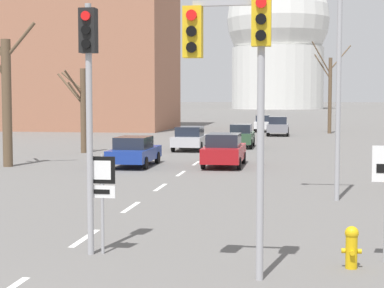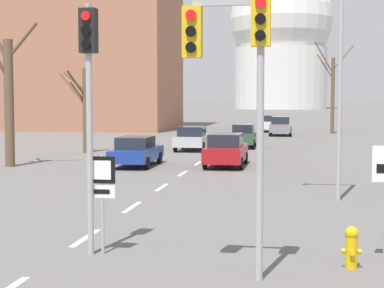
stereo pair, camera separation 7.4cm
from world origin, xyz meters
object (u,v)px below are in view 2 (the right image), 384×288
object	(u,v)px
sedan_far_left	(226,150)
sedan_distant_centre	(136,151)
route_sign_post	(102,187)
fire_hydrant	(351,246)
sedan_near_left	(244,136)
street_lamp_right	(329,57)
sedan_far_right	(281,126)
sedan_mid_centre	(266,123)
traffic_signal_near_right	(237,62)
sedan_near_right	(192,138)
traffic_signal_centre_tall	(89,82)

from	to	relation	value
sedan_far_left	sedan_distant_centre	size ratio (longest dim) A/B	1.02
sedan_distant_centre	route_sign_post	bearing A→B (deg)	-77.99
fire_hydrant	sedan_distant_centre	size ratio (longest dim) A/B	0.19
sedan_near_left	street_lamp_right	bearing A→B (deg)	-77.98
sedan_far_left	sedan_far_right	distance (m)	26.16
fire_hydrant	sedan_mid_centre	bearing A→B (deg)	94.79
traffic_signal_near_right	sedan_near_right	size ratio (longest dim) A/B	1.27
traffic_signal_centre_tall	street_lamp_right	size ratio (longest dim) A/B	0.70
sedan_mid_centre	sedan_far_right	distance (m)	6.37
sedan_near_right	sedan_far_left	bearing A→B (deg)	-70.68
sedan_mid_centre	sedan_far_left	size ratio (longest dim) A/B	0.91
sedan_near_right	sedan_far_right	xyz separation A→B (m)	(5.23, 16.83, 0.08)
sedan_near_right	sedan_mid_centre	distance (m)	23.27
sedan_near_left	sedan_far_right	bearing A→B (deg)	81.48
route_sign_post	sedan_near_left	xyz separation A→B (m)	(0.58, 30.20, -0.68)
sedan_far_left	sedan_distant_centre	distance (m)	4.50
route_sign_post	sedan_mid_centre	size ratio (longest dim) A/B	0.54
sedan_near_left	sedan_distant_centre	xyz separation A→B (m)	(-4.32, -12.59, -0.06)
fire_hydrant	sedan_near_left	xyz separation A→B (m)	(-4.78, 30.57, 0.35)
street_lamp_right	sedan_near_right	distance (m)	21.07
traffic_signal_centre_tall	sedan_far_right	size ratio (longest dim) A/B	1.29
fire_hydrant	sedan_near_right	size ratio (longest dim) A/B	0.20
route_sign_post	fire_hydrant	size ratio (longest dim) A/B	2.56
sedan_near_left	sedan_near_right	bearing A→B (deg)	-139.21
sedan_distant_centre	street_lamp_right	bearing A→B (deg)	-45.91
traffic_signal_near_right	sedan_near_left	world-z (taller)	traffic_signal_near_right
traffic_signal_near_right	street_lamp_right	size ratio (longest dim) A/B	0.70
sedan_far_right	sedan_distant_centre	xyz separation A→B (m)	(-6.44, -26.73, -0.11)
street_lamp_right	sedan_near_right	bearing A→B (deg)	112.05
traffic_signal_centre_tall	sedan_far_left	world-z (taller)	traffic_signal_centre_tall
traffic_signal_near_right	sedan_far_left	size ratio (longest dim) A/B	1.21
sedan_far_left	sedan_far_right	world-z (taller)	sedan_far_right
traffic_signal_centre_tall	street_lamp_right	bearing A→B (deg)	57.01
street_lamp_right	sedan_mid_centre	world-z (taller)	street_lamp_right
street_lamp_right	sedan_near_left	distance (m)	22.69
sedan_near_right	sedan_near_left	bearing A→B (deg)	40.79
route_sign_post	sedan_far_right	bearing A→B (deg)	86.52
traffic_signal_centre_tall	sedan_distant_centre	distance (m)	18.29
traffic_signal_centre_tall	sedan_near_right	xyz separation A→B (m)	(-2.29, 27.60, -3.02)
traffic_signal_centre_tall	street_lamp_right	distance (m)	10.10
street_lamp_right	sedan_mid_centre	distance (m)	42.54
sedan_mid_centre	fire_hydrant	bearing A→B (deg)	-85.21
route_sign_post	sedan_far_left	size ratio (longest dim) A/B	0.49
route_sign_post	sedan_near_left	distance (m)	30.21
traffic_signal_near_right	sedan_near_right	xyz separation A→B (m)	(-5.66, 29.00, -3.36)
traffic_signal_centre_tall	sedan_near_right	world-z (taller)	traffic_signal_centre_tall
fire_hydrant	street_lamp_right	distance (m)	9.74
sedan_mid_centre	sedan_far_right	size ratio (longest dim) A/B	0.97
sedan_far_left	traffic_signal_near_right	bearing A→B (deg)	-83.04
traffic_signal_near_right	sedan_near_left	xyz separation A→B (m)	(-2.55, 31.69, -3.33)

